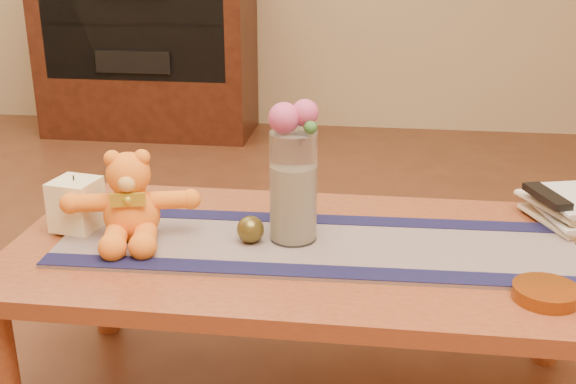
# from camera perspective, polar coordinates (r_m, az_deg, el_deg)

# --- Properties ---
(coffee_table_top) EXTENTS (1.40, 0.70, 0.04)m
(coffee_table_top) POSITION_cam_1_polar(r_m,az_deg,el_deg) (1.68, 1.70, -4.89)
(coffee_table_top) COLOR brown
(coffee_table_top) RESTS_ON floor
(table_leg_bl) EXTENTS (0.07, 0.07, 0.41)m
(table_leg_bl) POSITION_cam_1_polar(r_m,az_deg,el_deg) (2.18, -14.60, -5.90)
(table_leg_bl) COLOR brown
(table_leg_bl) RESTS_ON floor
(table_leg_br) EXTENTS (0.07, 0.07, 0.41)m
(table_leg_br) POSITION_cam_1_polar(r_m,az_deg,el_deg) (2.09, 20.43, -7.80)
(table_leg_br) COLOR brown
(table_leg_br) RESTS_ON floor
(persian_runner) EXTENTS (1.21, 0.39, 0.01)m
(persian_runner) POSITION_cam_1_polar(r_m,az_deg,el_deg) (1.66, 2.27, -4.27)
(persian_runner) COLOR #192047
(persian_runner) RESTS_ON coffee_table_top
(runner_border_near) EXTENTS (1.20, 0.10, 0.00)m
(runner_border_near) POSITION_cam_1_polar(r_m,az_deg,el_deg) (1.53, 1.92, -6.36)
(runner_border_near) COLOR #121238
(runner_border_near) RESTS_ON persian_runner
(runner_border_far) EXTENTS (1.20, 0.10, 0.00)m
(runner_border_far) POSITION_cam_1_polar(r_m,az_deg,el_deg) (1.79, 2.57, -2.19)
(runner_border_far) COLOR #121238
(runner_border_far) RESTS_ON persian_runner
(teddy_bear) EXTENTS (0.35, 0.31, 0.20)m
(teddy_bear) POSITION_cam_1_polar(r_m,az_deg,el_deg) (1.70, -12.52, -0.35)
(teddy_bear) COLOR orange
(teddy_bear) RESTS_ON persian_runner
(pillar_candle) EXTENTS (0.12, 0.12, 0.12)m
(pillar_candle) POSITION_cam_1_polar(r_m,az_deg,el_deg) (1.79, -16.62, -0.94)
(pillar_candle) COLOR #FEF0BB
(pillar_candle) RESTS_ON persian_runner
(candle_wick) EXTENTS (0.00, 0.00, 0.01)m
(candle_wick) POSITION_cam_1_polar(r_m,az_deg,el_deg) (1.77, -16.83, 1.09)
(candle_wick) COLOR black
(candle_wick) RESTS_ON pillar_candle
(glass_vase) EXTENTS (0.11, 0.11, 0.26)m
(glass_vase) POSITION_cam_1_polar(r_m,az_deg,el_deg) (1.63, 0.43, 0.41)
(glass_vase) COLOR silver
(glass_vase) RESTS_ON persian_runner
(potpourri_fill) EXTENTS (0.09, 0.09, 0.18)m
(potpourri_fill) POSITION_cam_1_polar(r_m,az_deg,el_deg) (1.65, 0.43, -0.86)
(potpourri_fill) COLOR beige
(potpourri_fill) RESTS_ON glass_vase
(rose_left) EXTENTS (0.07, 0.07, 0.07)m
(rose_left) POSITION_cam_1_polar(r_m,az_deg,el_deg) (1.58, -0.32, 5.96)
(rose_left) COLOR #BF4378
(rose_left) RESTS_ON glass_vase
(rose_right) EXTENTS (0.06, 0.06, 0.06)m
(rose_right) POSITION_cam_1_polar(r_m,az_deg,el_deg) (1.58, 1.37, 6.39)
(rose_right) COLOR #BF4378
(rose_right) RESTS_ON glass_vase
(blue_flower_back) EXTENTS (0.04, 0.04, 0.04)m
(blue_flower_back) POSITION_cam_1_polar(r_m,az_deg,el_deg) (1.62, 0.96, 6.08)
(blue_flower_back) COLOR #4F60AB
(blue_flower_back) RESTS_ON glass_vase
(blue_flower_side) EXTENTS (0.04, 0.04, 0.04)m
(blue_flower_side) POSITION_cam_1_polar(r_m,az_deg,el_deg) (1.61, -0.53, 5.72)
(blue_flower_side) COLOR #4F60AB
(blue_flower_side) RESTS_ON glass_vase
(leaf_sprig) EXTENTS (0.03, 0.03, 0.03)m
(leaf_sprig) POSITION_cam_1_polar(r_m,az_deg,el_deg) (1.57, 1.81, 5.20)
(leaf_sprig) COLOR #33662D
(leaf_sprig) RESTS_ON glass_vase
(bronze_ball) EXTENTS (0.08, 0.08, 0.06)m
(bronze_ball) POSITION_cam_1_polar(r_m,az_deg,el_deg) (1.65, -3.03, -3.01)
(bronze_ball) COLOR brown
(bronze_ball) RESTS_ON persian_runner
(book_bottom) EXTENTS (0.24, 0.27, 0.02)m
(book_bottom) POSITION_cam_1_polar(r_m,az_deg,el_deg) (1.87, 19.63, -2.34)
(book_bottom) COLOR beige
(book_bottom) RESTS_ON coffee_table_top
(book_lower) EXTENTS (0.21, 0.26, 0.02)m
(book_lower) POSITION_cam_1_polar(r_m,az_deg,el_deg) (1.86, 19.89, -1.84)
(book_lower) COLOR beige
(book_lower) RESTS_ON book_bottom
(book_upper) EXTENTS (0.24, 0.27, 0.02)m
(book_upper) POSITION_cam_1_polar(r_m,az_deg,el_deg) (1.86, 19.56, -1.24)
(book_upper) COLOR beige
(book_upper) RESTS_ON book_lower
(book_top) EXTENTS (0.22, 0.26, 0.02)m
(book_top) POSITION_cam_1_polar(r_m,az_deg,el_deg) (1.85, 19.97, -0.73)
(book_top) COLOR beige
(book_top) RESTS_ON book_upper
(tv_remote) EXTENTS (0.09, 0.17, 0.02)m
(tv_remote) POSITION_cam_1_polar(r_m,az_deg,el_deg) (1.84, 20.06, -0.31)
(tv_remote) COLOR black
(tv_remote) RESTS_ON book_top
(amber_dish) EXTENTS (0.15, 0.15, 0.03)m
(amber_dish) POSITION_cam_1_polar(r_m,az_deg,el_deg) (1.52, 19.98, -7.63)
(amber_dish) COLOR #BF5914
(amber_dish) RESTS_ON coffee_table_top
(media_cabinet) EXTENTS (1.20, 0.50, 1.10)m
(media_cabinet) POSITION_cam_1_polar(r_m,az_deg,el_deg) (4.25, -11.24, 11.96)
(media_cabinet) COLOR black
(media_cabinet) RESTS_ON floor
(cabinet_cavity) EXTENTS (1.02, 0.03, 0.61)m
(cabinet_cavity) POSITION_cam_1_polar(r_m,az_deg,el_deg) (4.02, -12.42, 12.98)
(cabinet_cavity) COLOR black
(cabinet_cavity) RESTS_ON media_cabinet
(cabinet_shelf) EXTENTS (1.02, 0.20, 0.02)m
(cabinet_shelf) POSITION_cam_1_polar(r_m,az_deg,el_deg) (4.10, -12.02, 13.15)
(cabinet_shelf) COLOR black
(cabinet_shelf) RESTS_ON media_cabinet
(stereo_lower) EXTENTS (0.42, 0.28, 0.12)m
(stereo_lower) POSITION_cam_1_polar(r_m,az_deg,el_deg) (4.15, -11.73, 10.48)
(stereo_lower) COLOR black
(stereo_lower) RESTS_ON media_cabinet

